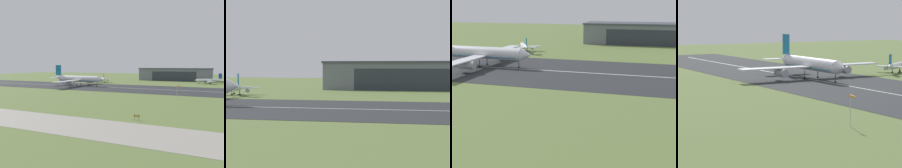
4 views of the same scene
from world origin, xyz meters
TOP-DOWN VIEW (x-y plane):
  - ground_plane at (0.00, 60.59)m, footprint 664.09×664.09m
  - airplane_landing at (-66.31, 123.06)m, footprint 43.91×57.27m
  - airplane_parked_west at (-64.85, 163.03)m, footprint 16.87×18.61m
  - windsock_pole at (12.53, 82.26)m, footprint 2.26×0.73m

SIDE VIEW (x-z plane):
  - ground_plane at x=0.00m, z-range 0.00..0.00m
  - airplane_parked_west at x=-64.85m, z-range -1.16..6.89m
  - airplane_landing at x=-66.31m, z-range -2.67..13.08m
  - windsock_pole at x=12.53m, z-range 2.54..9.13m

